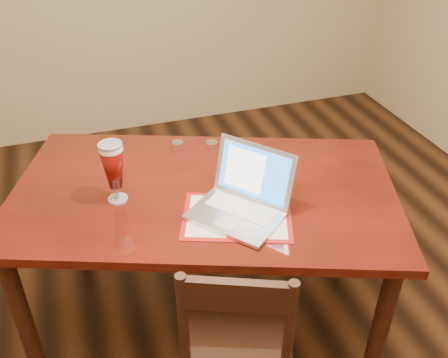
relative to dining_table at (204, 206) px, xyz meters
name	(u,v)px	position (x,y,z in m)	size (l,w,h in m)	color
ground	(239,348)	(0.09, -0.27, -0.72)	(5.00, 5.00, 0.00)	black
dining_table	(204,206)	(0.00, 0.00, 0.00)	(1.95, 1.52, 1.09)	#53120B
dining_chair	(237,355)	(-0.06, -0.64, -0.25)	(0.55, 0.54, 1.01)	black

